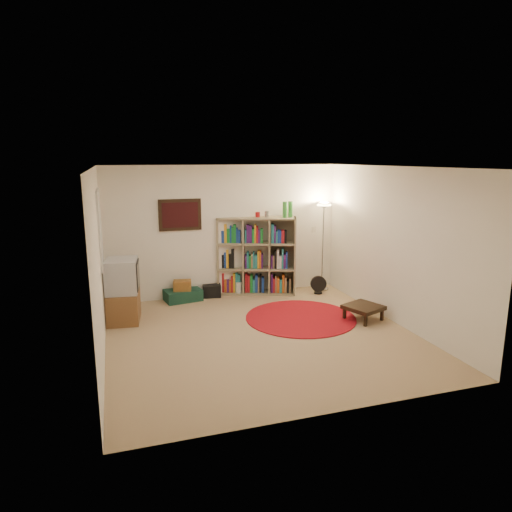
# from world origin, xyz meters

# --- Properties ---
(room) EXTENTS (4.54, 4.54, 2.54)m
(room) POSITION_xyz_m (-0.05, 0.05, 1.26)
(room) COLOR #9F825D
(room) RESTS_ON ground
(bookshelf) EXTENTS (1.57, 0.91, 1.81)m
(bookshelf) POSITION_xyz_m (0.58, 2.16, 0.73)
(bookshelf) COLOR gray
(bookshelf) RESTS_ON ground
(floor_lamp) EXTENTS (0.40, 0.40, 1.78)m
(floor_lamp) POSITION_xyz_m (1.94, 1.98, 1.48)
(floor_lamp) COLOR #A1A1A5
(floor_lamp) RESTS_ON ground
(floor_fan) EXTENTS (0.32, 0.20, 0.36)m
(floor_fan) POSITION_xyz_m (1.74, 1.73, 0.18)
(floor_fan) COLOR black
(floor_fan) RESTS_ON ground
(tv_stand) EXTENTS (0.58, 0.76, 1.04)m
(tv_stand) POSITION_xyz_m (-1.95, 1.30, 0.50)
(tv_stand) COLOR brown
(tv_stand) RESTS_ON ground
(dvd_box) EXTENTS (0.34, 0.30, 0.10)m
(dvd_box) POSITION_xyz_m (-1.90, 1.24, 0.05)
(dvd_box) COLOR #AFAFB4
(dvd_box) RESTS_ON ground
(suitcase) EXTENTS (0.72, 0.53, 0.21)m
(suitcase) POSITION_xyz_m (-0.87, 2.09, 0.11)
(suitcase) COLOR #133629
(suitcase) RESTS_ON ground
(wicker_basket) EXTENTS (0.36, 0.29, 0.19)m
(wicker_basket) POSITION_xyz_m (-0.88, 2.05, 0.31)
(wicker_basket) COLOR brown
(wicker_basket) RESTS_ON suitcase
(duffel_bag) EXTENTS (0.39, 0.34, 0.24)m
(duffel_bag) POSITION_xyz_m (-0.30, 2.18, 0.12)
(duffel_bag) COLOR black
(duffel_bag) RESTS_ON ground
(paper_towel) EXTENTS (0.13, 0.13, 0.25)m
(paper_towel) POSITION_xyz_m (0.24, 2.16, 0.12)
(paper_towel) COLOR silver
(paper_towel) RESTS_ON ground
(red_rug) EXTENTS (1.84, 1.84, 0.02)m
(red_rug) POSITION_xyz_m (0.86, 0.54, 0.01)
(red_rug) COLOR maroon
(red_rug) RESTS_ON ground
(side_table) EXTENTS (0.70, 0.70, 0.25)m
(side_table) POSITION_xyz_m (1.82, 0.15, 0.21)
(side_table) COLOR black
(side_table) RESTS_ON ground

